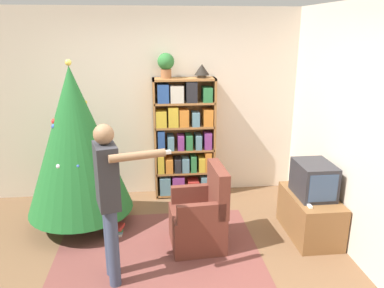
# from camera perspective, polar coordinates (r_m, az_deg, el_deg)

# --- Properties ---
(ground_plane) EXTENTS (14.00, 14.00, 0.00)m
(ground_plane) POSITION_cam_1_polar(r_m,az_deg,el_deg) (3.95, -3.18, -18.75)
(ground_plane) COLOR brown
(wall_back) EXTENTS (8.00, 0.10, 2.60)m
(wall_back) POSITION_cam_1_polar(r_m,az_deg,el_deg) (5.29, -4.61, 6.07)
(wall_back) COLOR beige
(wall_back) RESTS_ON ground_plane
(wall_right) EXTENTS (0.10, 8.00, 2.60)m
(wall_right) POSITION_cam_1_polar(r_m,az_deg,el_deg) (3.96, 26.04, 0.48)
(wall_right) COLOR beige
(wall_right) RESTS_ON ground_plane
(area_rug) EXTENTS (2.18, 2.05, 0.01)m
(area_rug) POSITION_cam_1_polar(r_m,az_deg,el_deg) (4.10, -5.14, -17.22)
(area_rug) COLOR brown
(area_rug) RESTS_ON ground_plane
(bookshelf) EXTENTS (0.85, 0.27, 1.69)m
(bookshelf) POSITION_cam_1_polar(r_m,az_deg,el_deg) (5.22, -1.27, 0.72)
(bookshelf) COLOR #A8703D
(bookshelf) RESTS_ON ground_plane
(tv_stand) EXTENTS (0.49, 0.86, 0.50)m
(tv_stand) POSITION_cam_1_polar(r_m,az_deg,el_deg) (4.62, 17.52, -10.27)
(tv_stand) COLOR brown
(tv_stand) RESTS_ON ground_plane
(television) EXTENTS (0.38, 0.51, 0.39)m
(television) POSITION_cam_1_polar(r_m,az_deg,el_deg) (4.43, 18.05, -5.17)
(television) COLOR #28282D
(television) RESTS_ON tv_stand
(game_remote) EXTENTS (0.04, 0.12, 0.02)m
(game_remote) POSITION_cam_1_polar(r_m,az_deg,el_deg) (4.24, 17.38, -8.88)
(game_remote) COLOR white
(game_remote) RESTS_ON tv_stand
(christmas_tree) EXTENTS (1.23, 1.23, 2.00)m
(christmas_tree) POSITION_cam_1_polar(r_m,az_deg,el_deg) (4.52, -17.29, 0.39)
(christmas_tree) COLOR #4C3323
(christmas_tree) RESTS_ON ground_plane
(armchair) EXTENTS (0.61, 0.60, 0.92)m
(armchair) POSITION_cam_1_polar(r_m,az_deg,el_deg) (4.18, 1.34, -11.32)
(armchair) COLOR brown
(armchair) RESTS_ON ground_plane
(standing_person) EXTENTS (0.70, 0.46, 1.55)m
(standing_person) POSITION_cam_1_polar(r_m,az_deg,el_deg) (3.46, -12.54, -7.22)
(standing_person) COLOR #38425B
(standing_person) RESTS_ON ground_plane
(potted_plant) EXTENTS (0.22, 0.22, 0.33)m
(potted_plant) POSITION_cam_1_polar(r_m,az_deg,el_deg) (5.01, -4.00, 12.12)
(potted_plant) COLOR #935B38
(potted_plant) RESTS_ON bookshelf
(table_lamp) EXTENTS (0.20, 0.20, 0.18)m
(table_lamp) POSITION_cam_1_polar(r_m,az_deg,el_deg) (5.06, 1.51, 11.20)
(table_lamp) COLOR #473828
(table_lamp) RESTS_ON bookshelf
(book_pile_near_tree) EXTENTS (0.22, 0.20, 0.12)m
(book_pile_near_tree) POSITION_cam_1_polar(r_m,az_deg,el_deg) (4.58, -11.65, -12.68)
(book_pile_near_tree) COLOR beige
(book_pile_near_tree) RESTS_ON ground_plane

